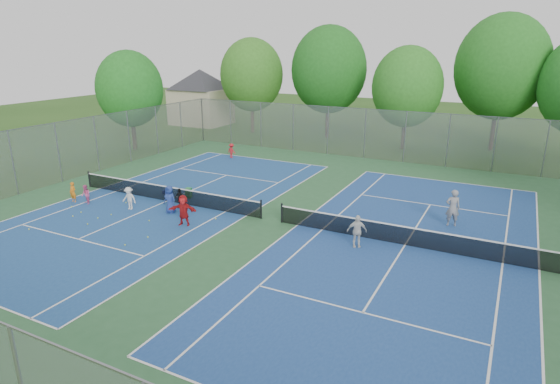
# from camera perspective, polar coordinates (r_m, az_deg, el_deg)

# --- Properties ---
(ground) EXTENTS (120.00, 120.00, 0.00)m
(ground) POSITION_cam_1_polar(r_m,az_deg,el_deg) (24.66, -1.06, -3.51)
(ground) COLOR #274C18
(ground) RESTS_ON ground
(court_pad) EXTENTS (32.00, 32.00, 0.01)m
(court_pad) POSITION_cam_1_polar(r_m,az_deg,el_deg) (24.66, -1.06, -3.49)
(court_pad) COLOR #2A5A34
(court_pad) RESTS_ON ground
(court_left) EXTENTS (10.97, 23.77, 0.01)m
(court_left) POSITION_cam_1_polar(r_m,az_deg,el_deg) (28.45, -13.60, -1.07)
(court_left) COLOR navy
(court_left) RESTS_ON court_pad
(court_right) EXTENTS (10.97, 23.77, 0.01)m
(court_right) POSITION_cam_1_polar(r_m,az_deg,el_deg) (22.46, 14.99, -6.27)
(court_right) COLOR navy
(court_right) RESTS_ON court_pad
(net_left) EXTENTS (12.87, 0.10, 0.91)m
(net_left) POSITION_cam_1_polar(r_m,az_deg,el_deg) (28.32, -13.66, -0.23)
(net_left) COLOR black
(net_left) RESTS_ON ground
(net_right) EXTENTS (12.87, 0.10, 0.91)m
(net_right) POSITION_cam_1_polar(r_m,az_deg,el_deg) (22.29, 15.08, -5.24)
(net_right) COLOR black
(net_right) RESTS_ON ground
(fence_north) EXTENTS (32.00, 0.10, 4.00)m
(fence_north) POSITION_cam_1_polar(r_m,az_deg,el_deg) (38.49, 10.31, 7.00)
(fence_north) COLOR gray
(fence_north) RESTS_ON ground
(fence_west) EXTENTS (0.10, 32.00, 4.00)m
(fence_west) POSITION_cam_1_polar(r_m,az_deg,el_deg) (34.37, -25.40, 4.33)
(fence_west) COLOR gray
(fence_west) RESTS_ON ground
(house) EXTENTS (11.03, 11.03, 7.30)m
(house) POSITION_cam_1_polar(r_m,az_deg,el_deg) (55.35, -9.70, 12.49)
(house) COLOR #B7A88C
(house) RESTS_ON ground
(tree_nw) EXTENTS (6.40, 6.40, 9.58)m
(tree_nw) POSITION_cam_1_polar(r_m,az_deg,el_deg) (49.15, -3.48, 14.06)
(tree_nw) COLOR #443326
(tree_nw) RESTS_ON ground
(tree_nl) EXTENTS (7.20, 7.20, 10.69)m
(tree_nl) POSITION_cam_1_polar(r_m,az_deg,el_deg) (46.51, 5.97, 14.60)
(tree_nl) COLOR #443326
(tree_nl) RESTS_ON ground
(tree_nc) EXTENTS (6.00, 6.00, 8.85)m
(tree_nc) POSITION_cam_1_polar(r_m,az_deg,el_deg) (42.36, 15.26, 12.26)
(tree_nc) COLOR #443326
(tree_nc) RESTS_ON ground
(tree_nr) EXTENTS (7.60, 7.60, 11.42)m
(tree_nr) POSITION_cam_1_polar(r_m,az_deg,el_deg) (44.35, 25.40, 13.58)
(tree_nr) COLOR #443326
(tree_nr) RESTS_ON ground
(tree_side_w) EXTENTS (5.60, 5.60, 8.47)m
(tree_side_w) POSITION_cam_1_polar(r_m,az_deg,el_deg) (42.70, -17.86, 11.87)
(tree_side_w) COLOR #443326
(tree_side_w) RESTS_ON ground
(ball_crate) EXTENTS (0.37, 0.37, 0.26)m
(ball_crate) POSITION_cam_1_polar(r_m,az_deg,el_deg) (29.79, -13.76, -0.01)
(ball_crate) COLOR #1832B6
(ball_crate) RESTS_ON ground
(ball_hopper) EXTENTS (0.38, 0.38, 0.63)m
(ball_hopper) POSITION_cam_1_polar(r_m,az_deg,el_deg) (28.67, -11.08, -0.12)
(ball_hopper) COLOR #248739
(ball_hopper) RESTS_ON ground
(student_a) EXTENTS (0.45, 0.30, 1.21)m
(student_a) POSITION_cam_1_polar(r_m,az_deg,el_deg) (29.91, -23.93, -0.02)
(student_a) COLOR orange
(student_a) RESTS_ON ground
(student_b) EXTENTS (0.68, 0.62, 1.14)m
(student_b) POSITION_cam_1_polar(r_m,az_deg,el_deg) (29.26, -22.60, -0.29)
(student_b) COLOR #D9548A
(student_b) RESTS_ON ground
(student_c) EXTENTS (0.90, 0.59, 1.30)m
(student_c) POSITION_cam_1_polar(r_m,az_deg,el_deg) (27.42, -17.91, -0.74)
(student_c) COLOR silver
(student_c) RESTS_ON ground
(student_d) EXTENTS (0.72, 0.39, 1.16)m
(student_d) POSITION_cam_1_polar(r_m,az_deg,el_deg) (26.93, -12.13, -0.75)
(student_d) COLOR black
(student_d) RESTS_ON ground
(student_e) EXTENTS (0.77, 0.52, 1.55)m
(student_e) POSITION_cam_1_polar(r_m,az_deg,el_deg) (26.23, -13.29, -0.89)
(student_e) COLOR navy
(student_e) RESTS_ON ground
(student_f) EXTENTS (1.57, 0.86, 1.62)m
(student_f) POSITION_cam_1_polar(r_m,az_deg,el_deg) (24.27, -11.69, -2.20)
(student_f) COLOR #AD181B
(student_f) RESTS_ON ground
(child_far_baseline) EXTENTS (0.85, 0.61, 1.20)m
(child_far_baseline) POSITION_cam_1_polar(r_m,az_deg,el_deg) (38.39, -5.92, 5.03)
(child_far_baseline) COLOR red
(child_far_baseline) RESTS_ON ground
(instructor) EXTENTS (0.82, 0.67, 1.94)m
(instructor) POSITION_cam_1_polar(r_m,az_deg,el_deg) (25.18, 20.31, -1.84)
(instructor) COLOR gray
(instructor) RESTS_ON ground
(teen_court_b) EXTENTS (0.97, 0.74, 1.54)m
(teen_court_b) POSITION_cam_1_polar(r_m,az_deg,el_deg) (21.56, 9.35, -4.73)
(teen_court_b) COLOR silver
(teen_court_b) RESTS_ON ground
(tennis_ball_0) EXTENTS (0.07, 0.07, 0.07)m
(tennis_ball_0) POSITION_cam_1_polar(r_m,az_deg,el_deg) (29.13, -24.07, -1.67)
(tennis_ball_0) COLOR #AED130
(tennis_ball_0) RESTS_ON ground
(tennis_ball_1) EXTENTS (0.07, 0.07, 0.07)m
(tennis_ball_1) POSITION_cam_1_polar(r_m,az_deg,el_deg) (26.01, -22.40, -3.67)
(tennis_ball_1) COLOR #B1C42D
(tennis_ball_1) RESTS_ON ground
(tennis_ball_2) EXTENTS (0.07, 0.07, 0.07)m
(tennis_ball_2) POSITION_cam_1_polar(r_m,az_deg,el_deg) (26.70, -21.32, -3.01)
(tennis_ball_2) COLOR #ABD230
(tennis_ball_2) RESTS_ON ground
(tennis_ball_3) EXTENTS (0.07, 0.07, 0.07)m
(tennis_ball_3) POSITION_cam_1_polar(r_m,az_deg,el_deg) (25.46, -15.66, -3.42)
(tennis_ball_3) COLOR #AED030
(tennis_ball_3) RESTS_ON ground
(tennis_ball_4) EXTENTS (0.07, 0.07, 0.07)m
(tennis_ball_4) POSITION_cam_1_polar(r_m,az_deg,el_deg) (23.36, -15.81, -5.34)
(tennis_ball_4) COLOR #CDE435
(tennis_ball_4) RESTS_ON ground
(tennis_ball_5) EXTENTS (0.07, 0.07, 0.07)m
(tennis_ball_5) POSITION_cam_1_polar(r_m,az_deg,el_deg) (22.80, -18.38, -6.18)
(tennis_ball_5) COLOR #B7CC2F
(tennis_ball_5) RESTS_ON ground
(tennis_ball_6) EXTENTS (0.07, 0.07, 0.07)m
(tennis_ball_6) POSITION_cam_1_polar(r_m,az_deg,el_deg) (27.50, -23.93, -2.74)
(tennis_ball_6) COLOR #E4EE37
(tennis_ball_6) RESTS_ON ground
(tennis_ball_7) EXTENTS (0.07, 0.07, 0.07)m
(tennis_ball_7) POSITION_cam_1_polar(r_m,az_deg,el_deg) (26.98, -19.89, -2.64)
(tennis_ball_7) COLOR #ACC62E
(tennis_ball_7) RESTS_ON ground
(tennis_ball_8) EXTENTS (0.07, 0.07, 0.07)m
(tennis_ball_8) POSITION_cam_1_polar(r_m,az_deg,el_deg) (28.71, -18.26, -1.27)
(tennis_ball_8) COLOR #AFD030
(tennis_ball_8) RESTS_ON ground
(tennis_ball_9) EXTENTS (0.07, 0.07, 0.07)m
(tennis_ball_9) POSITION_cam_1_polar(r_m,az_deg,el_deg) (25.01, -7.85, -3.28)
(tennis_ball_9) COLOR yellow
(tennis_ball_9) RESTS_ON ground
(tennis_ball_10) EXTENTS (0.07, 0.07, 0.07)m
(tennis_ball_10) POSITION_cam_1_polar(r_m,az_deg,el_deg) (27.96, -23.09, -2.31)
(tennis_ball_10) COLOR #B9D832
(tennis_ball_10) RESTS_ON ground
(tennis_ball_11) EXTENTS (0.07, 0.07, 0.07)m
(tennis_ball_11) POSITION_cam_1_polar(r_m,az_deg,el_deg) (26.56, -28.27, -4.05)
(tennis_ball_11) COLOR yellow
(tennis_ball_11) RESTS_ON ground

